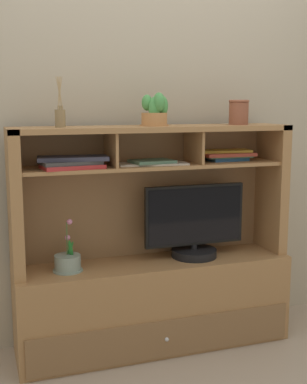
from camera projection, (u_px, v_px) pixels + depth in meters
floor_plane at (154, 345)px, 3.13m from camera, size 6.00×6.00×0.02m
back_wall at (140, 108)px, 3.11m from camera, size 6.00×0.02×2.80m
media_console at (153, 280)px, 3.06m from camera, size 1.61×0.45×1.31m
tv_monitor at (194, 227)px, 3.07m from camera, size 0.62×0.27×0.44m
potted_orchid at (68, 263)px, 2.83m from camera, size 0.16×0.16×0.29m
magazine_stack_left at (72, 162)px, 2.75m from camera, size 0.39×0.24×0.06m
magazine_stack_centre at (152, 162)px, 2.92m from camera, size 0.41×0.21×0.03m
magazine_stack_right at (226, 155)px, 3.12m from camera, size 0.32×0.20×0.06m
diffuser_bottle at (60, 117)px, 2.72m from camera, size 0.06×0.06×0.26m
potted_succulent at (155, 111)px, 2.87m from camera, size 0.17×0.17×0.18m
ceramic_vase at (239, 112)px, 3.04m from camera, size 0.12×0.12×0.15m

